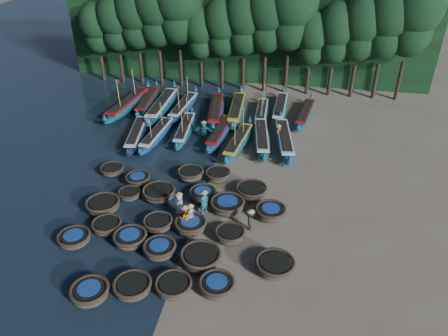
% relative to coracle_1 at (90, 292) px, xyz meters
% --- Properties ---
extents(ground, '(120.00, 120.00, 0.00)m').
position_rel_coracle_1_xyz_m(ground, '(3.96, 10.36, -0.48)').
color(ground, '#7E705C').
rests_on(ground, ground).
extents(foliage_wall, '(40.00, 3.00, 10.00)m').
position_rel_coracle_1_xyz_m(foliage_wall, '(3.96, 33.86, 4.52)').
color(foliage_wall, black).
rests_on(foliage_wall, ground).
extents(coracle_1, '(2.41, 2.41, 0.82)m').
position_rel_coracle_1_xyz_m(coracle_1, '(0.00, 0.00, 0.00)').
color(coracle_1, '#4F3F31').
rests_on(coracle_1, ground).
extents(coracle_2, '(2.15, 2.15, 0.76)m').
position_rel_coracle_1_xyz_m(coracle_2, '(2.08, 0.80, -0.04)').
color(coracle_2, '#4F3F31').
rests_on(coracle_2, ground).
extents(coracle_3, '(2.47, 2.47, 0.70)m').
position_rel_coracle_1_xyz_m(coracle_3, '(4.23, 1.28, -0.08)').
color(coracle_3, '#4F3F31').
rests_on(coracle_3, ground).
extents(coracle_4, '(2.21, 2.21, 0.81)m').
position_rel_coracle_1_xyz_m(coracle_4, '(6.55, 1.61, -0.01)').
color(coracle_4, '#4F3F31').
rests_on(coracle_4, ground).
extents(coracle_5, '(2.07, 2.07, 0.68)m').
position_rel_coracle_1_xyz_m(coracle_5, '(-2.83, 3.93, -0.08)').
color(coracle_5, '#4F3F31').
rests_on(coracle_5, ground).
extents(coracle_6, '(2.54, 2.54, 0.81)m').
position_rel_coracle_1_xyz_m(coracle_6, '(0.61, 4.44, -0.00)').
color(coracle_6, '#4F3F31').
rests_on(coracle_6, ground).
extents(coracle_7, '(2.04, 2.04, 0.82)m').
position_rel_coracle_1_xyz_m(coracle_7, '(2.67, 3.84, -0.00)').
color(coracle_7, '#4F3F31').
rests_on(coracle_7, ground).
extents(coracle_8, '(2.47, 2.47, 0.85)m').
position_rel_coracle_1_xyz_m(coracle_8, '(5.24, 3.55, 0.01)').
color(coracle_8, '#4F3F31').
rests_on(coracle_8, ground).
extents(coracle_9, '(2.84, 2.84, 0.80)m').
position_rel_coracle_1_xyz_m(coracle_9, '(9.53, 3.67, -0.02)').
color(coracle_9, '#4F3F31').
rests_on(coracle_9, ground).
extents(coracle_10, '(2.37, 2.37, 0.82)m').
position_rel_coracle_1_xyz_m(coracle_10, '(-2.39, 7.33, -0.01)').
color(coracle_10, '#4F3F31').
rests_on(coracle_10, ground).
extents(coracle_11, '(2.17, 2.17, 0.74)m').
position_rel_coracle_1_xyz_m(coracle_11, '(-1.29, 5.36, -0.05)').
color(coracle_11, '#4F3F31').
rests_on(coracle_11, ground).
extents(coracle_12, '(1.98, 1.98, 0.75)m').
position_rel_coracle_1_xyz_m(coracle_12, '(1.85, 6.17, -0.05)').
color(coracle_12, '#4F3F31').
rests_on(coracle_12, ground).
extents(coracle_13, '(2.12, 2.12, 0.81)m').
position_rel_coracle_1_xyz_m(coracle_13, '(3.96, 6.30, -0.01)').
color(coracle_13, '#4F3F31').
rests_on(coracle_13, ground).
extents(coracle_14, '(2.06, 2.06, 0.74)m').
position_rel_coracle_1_xyz_m(coracle_14, '(6.58, 5.89, -0.05)').
color(coracle_14, '#4F3F31').
rests_on(coracle_14, ground).
extents(coracle_15, '(1.95, 1.95, 0.63)m').
position_rel_coracle_1_xyz_m(coracle_15, '(-1.12, 8.99, -0.12)').
color(coracle_15, '#4F3F31').
rests_on(coracle_15, ground).
extents(coracle_16, '(2.38, 2.38, 0.82)m').
position_rel_coracle_1_xyz_m(coracle_16, '(0.95, 9.32, -0.01)').
color(coracle_16, '#4F3F31').
rests_on(coracle_16, ground).
extents(coracle_17, '(2.24, 2.24, 0.64)m').
position_rel_coracle_1_xyz_m(coracle_17, '(3.98, 9.92, -0.11)').
color(coracle_17, '#4F3F31').
rests_on(coracle_17, ground).
extents(coracle_18, '(2.38, 2.38, 0.84)m').
position_rel_coracle_1_xyz_m(coracle_18, '(5.93, 8.76, 0.01)').
color(coracle_18, '#4F3F31').
rests_on(coracle_18, ground).
extents(coracle_19, '(2.11, 2.11, 0.82)m').
position_rel_coracle_1_xyz_m(coracle_19, '(8.89, 8.50, -0.00)').
color(coracle_19, '#4F3F31').
rests_on(coracle_19, ground).
extents(coracle_20, '(1.84, 1.84, 0.64)m').
position_rel_coracle_1_xyz_m(coracle_20, '(-3.55, 11.80, -0.11)').
color(coracle_20, '#4F3F31').
rests_on(coracle_20, ground).
extents(coracle_21, '(1.89, 1.89, 0.71)m').
position_rel_coracle_1_xyz_m(coracle_21, '(-1.13, 10.82, -0.06)').
color(coracle_21, '#4F3F31').
rests_on(coracle_21, ground).
extents(coracle_22, '(2.03, 2.03, 0.81)m').
position_rel_coracle_1_xyz_m(coracle_22, '(2.57, 12.11, -0.01)').
color(coracle_22, '#4F3F31').
rests_on(coracle_22, ground).
extents(coracle_23, '(2.09, 2.09, 0.74)m').
position_rel_coracle_1_xyz_m(coracle_23, '(4.62, 12.39, -0.05)').
color(coracle_23, '#4F3F31').
rests_on(coracle_23, ground).
extents(coracle_24, '(2.52, 2.52, 0.75)m').
position_rel_coracle_1_xyz_m(coracle_24, '(7.34, 10.80, -0.05)').
color(coracle_24, '#4F3F31').
rests_on(coracle_24, ground).
extents(long_boat_2, '(2.39, 7.50, 1.33)m').
position_rel_coracle_1_xyz_m(long_boat_2, '(-3.53, 17.39, 0.03)').
color(long_boat_2, '#0F1937').
rests_on(long_boat_2, ground).
extents(long_boat_3, '(1.97, 7.37, 3.14)m').
position_rel_coracle_1_xyz_m(long_boat_3, '(-1.78, 17.64, 0.02)').
color(long_boat_3, navy).
rests_on(long_boat_3, ground).
extents(long_boat_4, '(1.70, 7.42, 3.16)m').
position_rel_coracle_1_xyz_m(long_boat_4, '(0.40, 18.95, 0.02)').
color(long_boat_4, navy).
rests_on(long_boat_4, ground).
extents(long_boat_5, '(2.04, 7.54, 1.33)m').
position_rel_coracle_1_xyz_m(long_boat_5, '(3.59, 18.95, 0.03)').
color(long_boat_5, navy).
rests_on(long_boat_5, ground).
extents(long_boat_6, '(2.36, 7.46, 3.20)m').
position_rel_coracle_1_xyz_m(long_boat_6, '(5.43, 17.52, 0.03)').
color(long_boat_6, navy).
rests_on(long_boat_6, ground).
extents(long_boat_7, '(2.47, 7.86, 1.40)m').
position_rel_coracle_1_xyz_m(long_boat_7, '(7.31, 18.52, 0.05)').
color(long_boat_7, navy).
rests_on(long_boat_7, ground).
extents(long_boat_8, '(2.67, 8.26, 1.47)m').
position_rel_coracle_1_xyz_m(long_boat_8, '(9.24, 18.50, 0.08)').
color(long_boat_8, navy).
rests_on(long_boat_8, ground).
extents(long_boat_9, '(2.90, 8.98, 3.86)m').
position_rel_coracle_1_xyz_m(long_boat_9, '(-6.39, 23.08, 0.14)').
color(long_boat_9, navy).
rests_on(long_boat_9, ground).
extents(long_boat_10, '(1.84, 7.95, 1.40)m').
position_rel_coracle_1_xyz_m(long_boat_10, '(-4.80, 24.32, 0.06)').
color(long_boat_10, navy).
rests_on(long_boat_10, ground).
extents(long_boat_11, '(1.79, 9.10, 1.60)m').
position_rel_coracle_1_xyz_m(long_boat_11, '(-2.99, 23.33, 0.13)').
color(long_boat_11, navy).
rests_on(long_boat_11, ground).
extents(long_boat_12, '(2.11, 7.64, 3.26)m').
position_rel_coracle_1_xyz_m(long_boat_12, '(-0.91, 23.65, 0.04)').
color(long_boat_12, navy).
rests_on(long_boat_12, ground).
extents(long_boat_13, '(2.47, 8.56, 1.52)m').
position_rel_coracle_1_xyz_m(long_boat_13, '(2.44, 23.15, 0.10)').
color(long_boat_13, navy).
rests_on(long_boat_13, ground).
extents(long_boat_14, '(1.82, 8.57, 1.51)m').
position_rel_coracle_1_xyz_m(long_boat_14, '(4.38, 23.75, 0.10)').
color(long_boat_14, navy).
rests_on(long_boat_14, ground).
extents(long_boat_15, '(1.46, 7.40, 3.14)m').
position_rel_coracle_1_xyz_m(long_boat_15, '(6.81, 23.39, 0.02)').
color(long_boat_15, navy).
rests_on(long_boat_15, ground).
extents(long_boat_16, '(1.57, 7.93, 1.40)m').
position_rel_coracle_1_xyz_m(long_boat_16, '(8.50, 24.90, 0.05)').
color(long_boat_16, navy).
rests_on(long_boat_16, ground).
extents(long_boat_17, '(2.47, 7.47, 1.33)m').
position_rel_coracle_1_xyz_m(long_boat_17, '(10.91, 24.07, 0.03)').
color(long_boat_17, navy).
rests_on(long_boat_17, ground).
extents(fisherman_0, '(0.99, 1.04, 1.99)m').
position_rel_coracle_1_xyz_m(fisherman_0, '(2.89, 7.71, 0.47)').
color(fisherman_0, silver).
rests_on(fisherman_0, ground).
extents(fisherman_1, '(0.72, 0.77, 1.97)m').
position_rel_coracle_1_xyz_m(fisherman_1, '(4.47, 8.24, 0.50)').
color(fisherman_1, '#1A6B6D').
rests_on(fisherman_1, ground).
extents(fisherman_2, '(1.00, 0.91, 1.86)m').
position_rel_coracle_1_xyz_m(fisherman_2, '(3.57, 6.57, 0.41)').
color(fisherman_2, '#BF6219').
rests_on(fisherman_2, ground).
extents(fisherman_3, '(0.67, 1.05, 1.73)m').
position_rel_coracle_1_xyz_m(fisherman_3, '(7.72, 7.05, 0.34)').
color(fisherman_3, black).
rests_on(fisherman_3, ground).
extents(fisherman_4, '(0.78, 1.06, 1.88)m').
position_rel_coracle_1_xyz_m(fisherman_4, '(3.88, 6.77, 0.43)').
color(fisherman_4, silver).
rests_on(fisherman_4, ground).
extents(fisherman_5, '(1.56, 0.52, 1.89)m').
position_rel_coracle_1_xyz_m(fisherman_5, '(2.24, 18.49, 0.40)').
color(fisherman_5, '#1A6B6D').
rests_on(fisherman_5, ground).
extents(fisherman_6, '(0.70, 0.86, 1.73)m').
position_rel_coracle_1_xyz_m(fisherman_6, '(8.65, 19.22, 0.36)').
color(fisherman_6, '#BF6219').
rests_on(fisherman_6, ground).
extents(tree_0, '(3.68, 3.68, 8.68)m').
position_rel_coracle_1_xyz_m(tree_0, '(-12.04, 30.36, 5.49)').
color(tree_0, black).
rests_on(tree_0, ground).
extents(tree_1, '(4.09, 4.09, 9.65)m').
position_rel_coracle_1_xyz_m(tree_1, '(-9.74, 30.36, 6.17)').
color(tree_1, black).
rests_on(tree_1, ground).
extents(tree_2, '(4.51, 4.51, 10.63)m').
position_rel_coracle_1_xyz_m(tree_2, '(-7.44, 30.36, 6.84)').
color(tree_2, black).
rests_on(tree_2, ground).
extents(tree_3, '(4.92, 4.92, 11.60)m').
position_rel_coracle_1_xyz_m(tree_3, '(-5.14, 30.36, 7.52)').
color(tree_3, black).
rests_on(tree_3, ground).
extents(tree_4, '(5.34, 5.34, 12.58)m').
position_rel_coracle_1_xyz_m(tree_4, '(-2.84, 30.36, 8.19)').
color(tree_4, black).
rests_on(tree_4, ground).
extents(tree_5, '(3.68, 3.68, 8.68)m').
position_rel_coracle_1_xyz_m(tree_5, '(-0.54, 30.36, 5.49)').
color(tree_5, black).
rests_on(tree_5, ground).
extents(tree_6, '(4.09, 4.09, 9.65)m').
position_rel_coracle_1_xyz_m(tree_6, '(1.76, 30.36, 6.17)').
color(tree_6, black).
rests_on(tree_6, ground).
extents(tree_7, '(4.51, 4.51, 10.63)m').
position_rel_coracle_1_xyz_m(tree_7, '(4.06, 30.36, 6.84)').
color(tree_7, black).
rests_on(tree_7, ground).
extents(tree_8, '(4.92, 4.92, 11.60)m').
position_rel_coracle_1_xyz_m(tree_8, '(6.36, 30.36, 7.52)').
color(tree_8, black).
rests_on(tree_8, ground).
extents(tree_9, '(5.34, 5.34, 12.58)m').
position_rel_coracle_1_xyz_m(tree_9, '(8.66, 30.36, 8.19)').
color(tree_9, black).
rests_on(tree_9, ground).
extents(tree_10, '(3.68, 3.68, 8.68)m').
position_rel_coracle_1_xyz_m(tree_10, '(10.96, 30.36, 5.49)').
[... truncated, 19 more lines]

